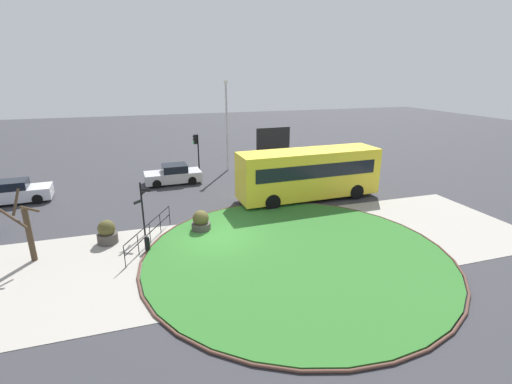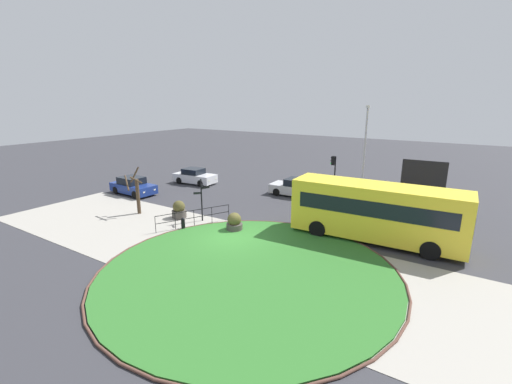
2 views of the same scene
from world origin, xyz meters
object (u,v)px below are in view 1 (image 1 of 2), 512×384
(lamppost_tall, at_px, (227,123))
(street_tree_bare, at_px, (27,230))
(traffic_light_near, at_px, (196,145))
(planter_near_signpost, at_px, (107,233))
(signpost_directional, at_px, (142,205))
(bus_yellow, at_px, (309,173))
(car_far_lane, at_px, (173,175))
(billboard_left, at_px, (273,141))
(bollard_foreground, at_px, (147,244))
(planter_kerbside, at_px, (201,222))
(car_near_lane, at_px, (16,192))

(lamppost_tall, height_order, street_tree_bare, lamppost_tall)
(traffic_light_near, relative_size, planter_near_signpost, 2.63)
(signpost_directional, bearing_deg, bus_yellow, 14.79)
(car_far_lane, bearing_deg, billboard_left, -161.57)
(signpost_directional, xyz_separation_m, street_tree_bare, (-4.90, -1.32, -0.12))
(planter_near_signpost, bearing_deg, street_tree_bare, -162.94)
(signpost_directional, height_order, billboard_left, billboard_left)
(bollard_foreground, xyz_separation_m, planter_kerbside, (2.82, 1.59, 0.12))
(bus_yellow, bearing_deg, billboard_left, 81.61)
(billboard_left, bearing_deg, signpost_directional, -134.71)
(car_near_lane, distance_m, planter_kerbside, 13.54)
(traffic_light_near, bearing_deg, planter_kerbside, 75.32)
(planter_kerbside, bearing_deg, bus_yellow, 21.92)
(car_far_lane, distance_m, billboard_left, 10.09)
(car_near_lane, relative_size, traffic_light_near, 1.32)
(signpost_directional, distance_m, car_near_lane, 11.21)
(lamppost_tall, height_order, billboard_left, lamppost_tall)
(traffic_light_near, distance_m, billboard_left, 7.13)
(car_near_lane, relative_size, billboard_left, 1.26)
(bus_yellow, distance_m, street_tree_bare, 16.06)
(car_near_lane, relative_size, planter_near_signpost, 3.48)
(signpost_directional, relative_size, car_far_lane, 0.68)
(signpost_directional, relative_size, car_near_lane, 0.69)
(car_far_lane, height_order, planter_near_signpost, car_far_lane)
(billboard_left, relative_size, street_tree_bare, 1.01)
(bollard_foreground, distance_m, traffic_light_near, 14.73)
(planter_near_signpost, height_order, planter_kerbside, planter_near_signpost)
(planter_kerbside, bearing_deg, traffic_light_near, 81.97)
(signpost_directional, relative_size, bollard_foreground, 3.67)
(bollard_foreground, relative_size, billboard_left, 0.23)
(car_near_lane, height_order, car_far_lane, car_near_lane)
(signpost_directional, distance_m, street_tree_bare, 5.08)
(bollard_foreground, xyz_separation_m, traffic_light_near, (4.55, 13.88, 1.96))
(planter_kerbside, relative_size, street_tree_bare, 0.35)
(bollard_foreground, relative_size, lamppost_tall, 0.11)
(car_far_lane, relative_size, planter_kerbside, 3.65)
(lamppost_tall, distance_m, billboard_left, 4.96)
(lamppost_tall, xyz_separation_m, planter_near_signpost, (-9.02, -12.17, -3.49))
(bus_yellow, xyz_separation_m, traffic_light_near, (-6.00, 9.17, 0.59))
(signpost_directional, bearing_deg, traffic_light_near, 68.92)
(traffic_light_near, relative_size, planter_kerbside, 2.74)
(car_near_lane, bearing_deg, billboard_left, 9.60)
(traffic_light_near, height_order, planter_kerbside, traffic_light_near)
(traffic_light_near, bearing_deg, lamppost_tall, 169.57)
(bus_yellow, bearing_deg, signpost_directional, -167.28)
(car_far_lane, height_order, lamppost_tall, lamppost_tall)
(bus_yellow, bearing_deg, planter_kerbside, -160.15)
(car_far_lane, bearing_deg, lamppost_tall, -154.03)
(bollard_foreground, bearing_deg, bus_yellow, 24.03)
(planter_near_signpost, xyz_separation_m, street_tree_bare, (-3.11, -0.95, 1.00))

